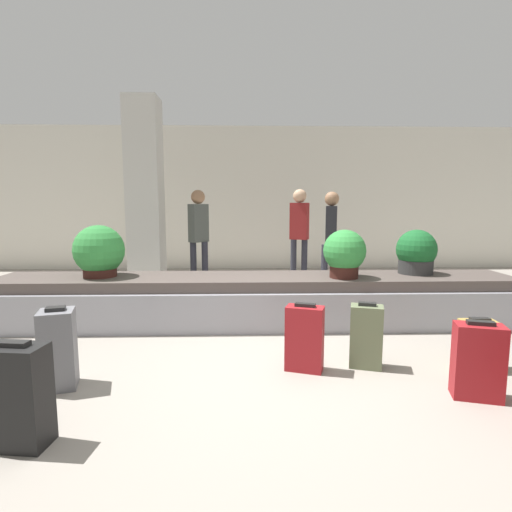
# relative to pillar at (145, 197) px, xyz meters

# --- Properties ---
(ground_plane) EXTENTS (18.00, 18.00, 0.00)m
(ground_plane) POSITION_rel_pillar_xyz_m (1.80, -3.36, -1.60)
(ground_plane) COLOR gray
(back_wall) EXTENTS (18.00, 0.06, 3.20)m
(back_wall) POSITION_rel_pillar_xyz_m (1.80, 2.36, 0.00)
(back_wall) COLOR beige
(back_wall) RESTS_ON ground_plane
(carousel) EXTENTS (6.61, 0.99, 0.59)m
(carousel) POSITION_rel_pillar_xyz_m (1.80, -1.93, -1.32)
(carousel) COLOR gray
(carousel) RESTS_ON ground_plane
(pillar) EXTENTS (0.54, 0.54, 3.20)m
(pillar) POSITION_rel_pillar_xyz_m (0.00, 0.00, 0.00)
(pillar) COLOR beige
(pillar) RESTS_ON ground_plane
(suitcase_0) EXTENTS (0.39, 0.28, 0.61)m
(suitcase_0) POSITION_rel_pillar_xyz_m (3.43, -3.95, -1.31)
(suitcase_0) COLOR maroon
(suitcase_0) RESTS_ON ground_plane
(suitcase_1) EXTENTS (0.40, 0.26, 0.66)m
(suitcase_1) POSITION_rel_pillar_xyz_m (0.27, -4.47, -1.28)
(suitcase_1) COLOR black
(suitcase_1) RESTS_ON ground_plane
(suitcase_2) EXTENTS (0.32, 0.32, 0.67)m
(suitcase_2) POSITION_rel_pillar_xyz_m (0.16, -3.68, -1.28)
(suitcase_2) COLOR slate
(suitcase_2) RESTS_ON ground_plane
(suitcase_3) EXTENTS (0.31, 0.21, 0.48)m
(suitcase_3) POSITION_rel_pillar_xyz_m (3.74, -3.43, -1.37)
(suitcase_3) COLOR #A3843D
(suitcase_3) RESTS_ON ground_plane
(suitcase_4) EXTENTS (0.36, 0.27, 0.61)m
(suitcase_4) POSITION_rel_pillar_xyz_m (2.19, -3.40, -1.31)
(suitcase_4) COLOR maroon
(suitcase_4) RESTS_ON ground_plane
(suitcase_5) EXTENTS (0.32, 0.26, 0.60)m
(suitcase_5) POSITION_rel_pillar_xyz_m (2.76, -3.34, -1.31)
(suitcase_5) COLOR #5B6647
(suitcase_5) RESTS_ON ground_plane
(potted_plant_0) EXTENTS (0.51, 0.51, 0.58)m
(potted_plant_0) POSITION_rel_pillar_xyz_m (2.86, -2.07, -0.72)
(potted_plant_0) COLOR #381914
(potted_plant_0) RESTS_ON carousel
(potted_plant_1) EXTENTS (0.61, 0.61, 0.63)m
(potted_plant_1) POSITION_rel_pillar_xyz_m (-0.12, -1.92, -0.71)
(potted_plant_1) COLOR #381914
(potted_plant_1) RESTS_ON carousel
(potted_plant_2) EXTENTS (0.50, 0.50, 0.56)m
(potted_plant_2) POSITION_rel_pillar_xyz_m (3.85, -1.81, -0.74)
(potted_plant_2) COLOR #2D2D2D
(potted_plant_2) RESTS_ON carousel
(traveler_0) EXTENTS (0.37, 0.30, 1.74)m
(traveler_0) POSITION_rel_pillar_xyz_m (2.66, 0.44, -0.55)
(traveler_0) COLOR #282833
(traveler_0) RESTS_ON ground_plane
(traveler_1) EXTENTS (0.35, 0.36, 1.72)m
(traveler_1) POSITION_rel_pillar_xyz_m (0.86, 0.12, -0.57)
(traveler_1) COLOR #282833
(traveler_1) RESTS_ON ground_plane
(traveler_2) EXTENTS (0.31, 0.35, 1.68)m
(traveler_2) POSITION_rel_pillar_xyz_m (3.09, -0.23, -0.60)
(traveler_2) COLOR #282833
(traveler_2) RESTS_ON ground_plane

